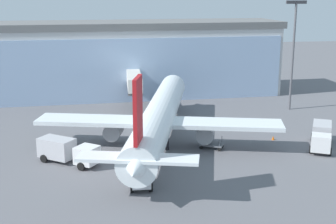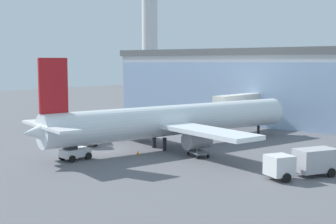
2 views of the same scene
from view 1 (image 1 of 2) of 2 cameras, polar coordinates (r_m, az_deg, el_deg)
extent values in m
plane|color=slate|center=(51.63, -3.85, -6.64)|extent=(240.00, 240.00, 0.00)
cube|color=#BCBCBC|center=(85.90, -5.89, 6.07)|extent=(57.74, 14.30, 12.13)
cube|color=#9FB9DB|center=(79.84, -5.51, 5.00)|extent=(56.16, 2.38, 10.91)
cube|color=slate|center=(85.17, -6.01, 10.51)|extent=(58.90, 14.59, 1.20)
cube|color=silver|center=(76.50, -4.18, 3.91)|extent=(2.67, 12.87, 2.40)
cube|color=#3F3F47|center=(76.70, -4.17, 3.14)|extent=(2.71, 12.87, 0.30)
cylinder|color=#4C4C51|center=(81.76, -4.27, 2.55)|extent=(0.70, 0.70, 3.34)
cylinder|color=#59595E|center=(76.79, 14.96, 6.38)|extent=(0.36, 0.36, 16.70)
cube|color=#333338|center=(76.12, 15.39, 12.79)|extent=(3.20, 0.40, 0.50)
cylinder|color=white|center=(58.54, -0.98, -0.40)|extent=(12.56, 36.13, 3.86)
cone|color=white|center=(76.11, 0.62, 3.12)|extent=(4.48, 3.85, 3.86)
cone|color=white|center=(41.46, -3.92, -6.86)|extent=(4.35, 4.72, 3.48)
cube|color=white|center=(56.91, -1.19, -1.24)|extent=(30.01, 11.33, 0.50)
cube|color=white|center=(42.17, -3.71, -5.64)|extent=(11.25, 5.00, 0.30)
cube|color=red|center=(41.36, -3.69, 0.23)|extent=(1.13, 3.19, 5.94)
cylinder|color=gray|center=(58.69, -6.64, -2.22)|extent=(2.81, 3.61, 2.10)
cylinder|color=gray|center=(57.39, 4.52, -2.56)|extent=(2.81, 3.61, 2.10)
cylinder|color=black|center=(56.80, -2.46, -3.76)|extent=(0.50, 0.50, 1.60)
cylinder|color=black|center=(56.52, -0.13, -3.84)|extent=(0.50, 0.50, 1.60)
cylinder|color=black|center=(73.80, 0.40, 0.58)|extent=(0.40, 0.40, 1.60)
cube|color=silver|center=(51.61, -9.84, -5.19)|extent=(3.07, 3.07, 1.90)
cube|color=#B2B2B7|center=(54.11, -13.39, -4.27)|extent=(4.53, 4.13, 2.20)
cylinder|color=black|center=(52.75, -9.07, -5.81)|extent=(0.90, 0.77, 0.90)
cylinder|color=black|center=(51.13, -10.55, -6.55)|extent=(0.90, 0.77, 0.90)
cylinder|color=black|center=(55.87, -13.37, -4.85)|extent=(0.90, 0.77, 0.90)
cylinder|color=black|center=(54.35, -14.89, -5.51)|extent=(0.90, 0.77, 0.90)
cube|color=silver|center=(57.68, 18.15, -3.58)|extent=(2.96, 2.96, 1.90)
cube|color=#B2B2B7|center=(61.66, 18.23, -2.29)|extent=(3.78, 4.56, 2.20)
cylinder|color=black|center=(57.99, 19.16, -4.56)|extent=(0.68, 0.94, 0.90)
cylinder|color=black|center=(57.98, 16.99, -4.39)|extent=(0.68, 0.94, 0.90)
cylinder|color=black|center=(62.94, 19.17, -3.07)|extent=(0.68, 0.94, 0.90)
cylinder|color=black|center=(62.93, 17.17, -2.91)|extent=(0.68, 0.94, 0.90)
cube|color=slate|center=(57.27, 5.33, -3.95)|extent=(3.22, 2.68, 0.16)
cylinder|color=black|center=(57.81, 6.57, -4.12)|extent=(0.45, 0.30, 0.44)
cylinder|color=slate|center=(57.56, 6.59, -3.34)|extent=(0.08, 0.08, 0.90)
cylinder|color=black|center=(56.48, 6.27, -4.57)|extent=(0.45, 0.30, 0.44)
cylinder|color=slate|center=(56.21, 6.29, -3.77)|extent=(0.08, 0.08, 0.90)
cylinder|color=black|center=(58.27, 4.41, -3.92)|extent=(0.45, 0.30, 0.44)
cylinder|color=slate|center=(58.01, 4.42, -3.14)|extent=(0.08, 0.08, 0.90)
cylinder|color=black|center=(56.94, 4.06, -4.35)|extent=(0.45, 0.30, 0.44)
cylinder|color=slate|center=(56.68, 4.08, -3.56)|extent=(0.08, 0.08, 0.90)
cube|color=silver|center=(46.13, -3.31, -8.16)|extent=(1.93, 3.27, 0.90)
cube|color=#26262B|center=(45.18, -3.29, -7.36)|extent=(1.44, 1.06, 1.00)
cylinder|color=black|center=(47.31, -4.47, -8.17)|extent=(0.38, 0.81, 0.80)
cylinder|color=black|center=(47.38, -2.27, -8.11)|extent=(0.38, 0.81, 0.80)
cylinder|color=black|center=(45.25, -4.39, -9.27)|extent=(0.38, 0.81, 0.80)
cylinder|color=black|center=(45.32, -2.09, -9.19)|extent=(0.38, 0.81, 0.80)
cone|color=orange|center=(52.77, -0.19, -5.81)|extent=(0.36, 0.36, 0.55)
cone|color=orange|center=(61.83, 12.70, -3.09)|extent=(0.36, 0.36, 0.55)
camera|label=2|loc=(46.45, 68.02, -4.23)|focal=50.00mm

